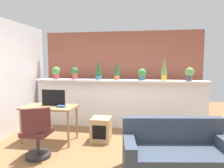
{
  "coord_description": "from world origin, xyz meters",
  "views": [
    {
      "loc": [
        0.65,
        -3.1,
        1.65
      ],
      "look_at": [
        0.0,
        0.93,
        1.22
      ],
      "focal_mm": 32.94,
      "sensor_mm": 36.0,
      "label": 1
    }
  ],
  "objects": [
    {
      "name": "potted_plant_1",
      "position": [
        -1.14,
        1.97,
        1.4
      ],
      "size": [
        0.19,
        0.19,
        0.31
      ],
      "color": "#B7474C",
      "rests_on": "plant_shelf"
    },
    {
      "name": "ground_plane",
      "position": [
        0.0,
        0.0,
        0.0
      ],
      "size": [
        12.0,
        12.0,
        0.0
      ],
      "primitive_type": "plane",
      "color": "brown"
    },
    {
      "name": "office_chair",
      "position": [
        -1.15,
        0.05,
        0.39
      ],
      "size": [
        0.52,
        0.52,
        0.91
      ],
      "color": "#262628",
      "rests_on": "ground"
    },
    {
      "name": "divider_wall",
      "position": [
        0.0,
        2.0,
        0.59
      ],
      "size": [
        4.29,
        0.16,
        1.18
      ],
      "primitive_type": "cube",
      "color": "white",
      "rests_on": "ground"
    },
    {
      "name": "desk",
      "position": [
        -1.3,
        0.83,
        0.67
      ],
      "size": [
        1.1,
        0.6,
        0.75
      ],
      "color": "#99754C",
      "rests_on": "ground"
    },
    {
      "name": "brick_wall_behind",
      "position": [
        0.0,
        2.6,
        1.25
      ],
      "size": [
        4.29,
        0.1,
        2.5
      ],
      "primitive_type": "cube",
      "color": "#9E5442",
      "rests_on": "ground"
    },
    {
      "name": "book_on_desk",
      "position": [
        -1.01,
        0.77,
        0.77
      ],
      "size": [
        0.16,
        0.11,
        0.04
      ],
      "primitive_type": "cube",
      "color": "#2D4C8C",
      "rests_on": "desk"
    },
    {
      "name": "potted_plant_0",
      "position": [
        -1.65,
        1.99,
        1.41
      ],
      "size": [
        0.22,
        0.22,
        0.32
      ],
      "color": "#B7474C",
      "rests_on": "plant_shelf"
    },
    {
      "name": "tv_monitor",
      "position": [
        -1.24,
        0.91,
        0.92
      ],
      "size": [
        0.5,
        0.04,
        0.33
      ],
      "primitive_type": "cube",
      "color": "black",
      "rests_on": "desk"
    },
    {
      "name": "potted_plant_5",
      "position": [
        1.1,
        1.95,
        1.47
      ],
      "size": [
        0.15,
        0.15,
        0.54
      ],
      "color": "gold",
      "rests_on": "plant_shelf"
    },
    {
      "name": "side_cube_shelf",
      "position": [
        -0.24,
        1.01,
        0.25
      ],
      "size": [
        0.4,
        0.41,
        0.5
      ],
      "color": "tan",
      "rests_on": "ground"
    },
    {
      "name": "potted_plant_6",
      "position": [
        1.69,
        1.96,
        1.41
      ],
      "size": [
        0.21,
        0.21,
        0.32
      ],
      "color": "#4C4C51",
      "rests_on": "plant_shelf"
    },
    {
      "name": "potted_plant_3",
      "position": [
        -0.04,
        1.99,
        1.44
      ],
      "size": [
        0.15,
        0.15,
        0.45
      ],
      "color": "#C66B42",
      "rests_on": "plant_shelf"
    },
    {
      "name": "potted_plant_2",
      "position": [
        -0.51,
        1.95,
        1.44
      ],
      "size": [
        0.15,
        0.15,
        0.51
      ],
      "color": "#386B84",
      "rests_on": "plant_shelf"
    },
    {
      "name": "couch",
      "position": [
        1.13,
        -0.09,
        0.28
      ],
      "size": [
        1.66,
        0.98,
        0.8
      ],
      "color": "#333D4C",
      "rests_on": "ground"
    },
    {
      "name": "potted_plant_4",
      "position": [
        0.58,
        1.95,
        1.38
      ],
      "size": [
        0.21,
        0.21,
        0.28
      ],
      "color": "#386B84",
      "rests_on": "plant_shelf"
    },
    {
      "name": "plant_shelf",
      "position": [
        0.0,
        1.96,
        1.2
      ],
      "size": [
        4.29,
        0.38,
        0.04
      ],
      "primitive_type": "cube",
      "color": "white",
      "rests_on": "divider_wall"
    }
  ]
}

